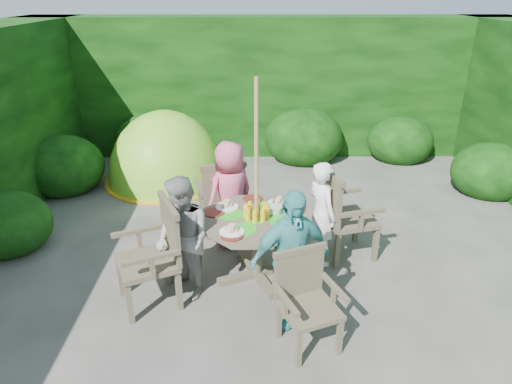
{
  "coord_description": "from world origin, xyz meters",
  "views": [
    {
      "loc": [
        -0.35,
        -4.73,
        2.95
      ],
      "look_at": [
        -0.31,
        -0.04,
        0.85
      ],
      "focal_mm": 32.0,
      "sensor_mm": 36.0,
      "label": 1
    }
  ],
  "objects_px": {
    "garden_chair_right": "(342,213)",
    "child_front": "(291,259)",
    "parasol_pole": "(256,186)",
    "child_right": "(321,214)",
    "child_left": "(183,239)",
    "dome_tent": "(167,179)",
    "garden_chair_back": "(222,196)",
    "child_back": "(230,195)",
    "garden_chair_front": "(306,298)",
    "patio_table": "(257,227)",
    "garden_chair_left": "(155,253)"
  },
  "relations": [
    {
      "from": "child_front",
      "to": "dome_tent",
      "type": "height_order",
      "value": "child_front"
    },
    {
      "from": "garden_chair_right",
      "to": "garden_chair_front",
      "type": "relative_size",
      "value": 1.22
    },
    {
      "from": "child_back",
      "to": "patio_table",
      "type": "bearing_deg",
      "value": 75.27
    },
    {
      "from": "garden_chair_left",
      "to": "child_back",
      "type": "distance_m",
      "value": 1.35
    },
    {
      "from": "child_left",
      "to": "dome_tent",
      "type": "bearing_deg",
      "value": 153.26
    },
    {
      "from": "parasol_pole",
      "to": "garden_chair_front",
      "type": "distance_m",
      "value": 1.28
    },
    {
      "from": "garden_chair_back",
      "to": "garden_chair_right",
      "type": "bearing_deg",
      "value": 143.4
    },
    {
      "from": "child_right",
      "to": "garden_chair_right",
      "type": "bearing_deg",
      "value": -89.35
    },
    {
      "from": "garden_chair_back",
      "to": "child_left",
      "type": "height_order",
      "value": "child_left"
    },
    {
      "from": "child_right",
      "to": "child_back",
      "type": "height_order",
      "value": "child_back"
    },
    {
      "from": "parasol_pole",
      "to": "child_back",
      "type": "relative_size",
      "value": 1.65
    },
    {
      "from": "garden_chair_left",
      "to": "child_left",
      "type": "bearing_deg",
      "value": 87.64
    },
    {
      "from": "garden_chair_front",
      "to": "garden_chair_left",
      "type": "bearing_deg",
      "value": 135.45
    },
    {
      "from": "child_left",
      "to": "dome_tent",
      "type": "height_order",
      "value": "child_left"
    },
    {
      "from": "child_right",
      "to": "child_left",
      "type": "relative_size",
      "value": 0.95
    },
    {
      "from": "garden_chair_back",
      "to": "child_front",
      "type": "height_order",
      "value": "child_front"
    },
    {
      "from": "garden_chair_right",
      "to": "garden_chair_front",
      "type": "bearing_deg",
      "value": 143.45
    },
    {
      "from": "child_front",
      "to": "dome_tent",
      "type": "distance_m",
      "value": 4.05
    },
    {
      "from": "garden_chair_left",
      "to": "garden_chair_back",
      "type": "bearing_deg",
      "value": 133.62
    },
    {
      "from": "garden_chair_back",
      "to": "child_front",
      "type": "bearing_deg",
      "value": 98.3
    },
    {
      "from": "patio_table",
      "to": "garden_chair_back",
      "type": "xyz_separation_m",
      "value": [
        -0.43,
        1.0,
        -0.1
      ]
    },
    {
      "from": "parasol_pole",
      "to": "garden_chair_right",
      "type": "xyz_separation_m",
      "value": [
        1.0,
        0.43,
        -0.54
      ]
    },
    {
      "from": "garden_chair_right",
      "to": "child_right",
      "type": "relative_size",
      "value": 0.85
    },
    {
      "from": "child_left",
      "to": "child_back",
      "type": "relative_size",
      "value": 0.98
    },
    {
      "from": "child_right",
      "to": "child_back",
      "type": "distance_m",
      "value": 1.13
    },
    {
      "from": "child_back",
      "to": "child_front",
      "type": "height_order",
      "value": "child_front"
    },
    {
      "from": "garden_chair_right",
      "to": "child_front",
      "type": "relative_size",
      "value": 0.77
    },
    {
      "from": "child_front",
      "to": "child_left",
      "type": "bearing_deg",
      "value": 135.14
    },
    {
      "from": "parasol_pole",
      "to": "child_front",
      "type": "xyz_separation_m",
      "value": [
        0.31,
        -0.74,
        -0.42
      ]
    },
    {
      "from": "child_back",
      "to": "child_right",
      "type": "bearing_deg",
      "value": 119.97
    },
    {
      "from": "child_right",
      "to": "dome_tent",
      "type": "distance_m",
      "value": 3.41
    },
    {
      "from": "garden_chair_front",
      "to": "child_back",
      "type": "distance_m",
      "value": 1.92
    },
    {
      "from": "garden_chair_right",
      "to": "child_back",
      "type": "xyz_separation_m",
      "value": [
        -1.31,
        0.31,
        0.1
      ]
    },
    {
      "from": "parasol_pole",
      "to": "dome_tent",
      "type": "relative_size",
      "value": 0.94
    },
    {
      "from": "patio_table",
      "to": "dome_tent",
      "type": "relative_size",
      "value": 0.7
    },
    {
      "from": "garden_chair_right",
      "to": "child_front",
      "type": "xyz_separation_m",
      "value": [
        -0.69,
        -1.17,
        0.12
      ]
    },
    {
      "from": "garden_chair_right",
      "to": "child_back",
      "type": "bearing_deg",
      "value": 61.76
    },
    {
      "from": "garden_chair_right",
      "to": "garden_chair_back",
      "type": "distance_m",
      "value": 1.54
    },
    {
      "from": "garden_chair_back",
      "to": "dome_tent",
      "type": "distance_m",
      "value": 2.17
    },
    {
      "from": "garden_chair_left",
      "to": "child_right",
      "type": "xyz_separation_m",
      "value": [
        1.74,
        0.72,
        0.07
      ]
    },
    {
      "from": "child_right",
      "to": "child_back",
      "type": "xyz_separation_m",
      "value": [
        -1.05,
        0.43,
        0.05
      ]
    },
    {
      "from": "garden_chair_back",
      "to": "child_back",
      "type": "relative_size",
      "value": 0.73
    },
    {
      "from": "parasol_pole",
      "to": "child_right",
      "type": "xyz_separation_m",
      "value": [
        0.74,
        0.31,
        -0.48
      ]
    },
    {
      "from": "parasol_pole",
      "to": "garden_chair_back",
      "type": "xyz_separation_m",
      "value": [
        -0.43,
        1.01,
        -0.58
      ]
    },
    {
      "from": "parasol_pole",
      "to": "garden_chair_front",
      "type": "bearing_deg",
      "value": -67.35
    },
    {
      "from": "garden_chair_front",
      "to": "child_left",
      "type": "relative_size",
      "value": 0.66
    },
    {
      "from": "garden_chair_right",
      "to": "garden_chair_left",
      "type": "bearing_deg",
      "value": 97.92
    },
    {
      "from": "garden_chair_back",
      "to": "garden_chair_front",
      "type": "distance_m",
      "value": 2.2
    },
    {
      "from": "child_right",
      "to": "child_left",
      "type": "xyz_separation_m",
      "value": [
        -1.48,
        -0.61,
        0.03
      ]
    },
    {
      "from": "child_left",
      "to": "dome_tent",
      "type": "xyz_separation_m",
      "value": [
        -0.74,
        3.14,
        -0.65
      ]
    }
  ]
}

